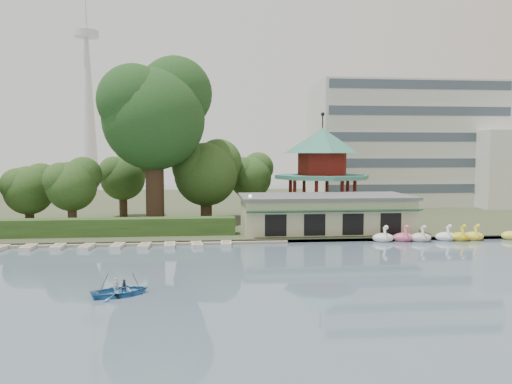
{
  "coord_description": "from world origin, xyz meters",
  "views": [
    {
      "loc": [
        -2.85,
        -31.45,
        8.82
      ],
      "look_at": [
        2.0,
        18.0,
        5.0
      ],
      "focal_mm": 35.0,
      "sensor_mm": 36.0,
      "label": 1
    }
  ],
  "objects": [
    {
      "name": "embankment",
      "position": [
        0.0,
        17.3,
        0.15
      ],
      "size": [
        220.0,
        0.6,
        0.3
      ],
      "primitive_type": "cube",
      "color": "gray",
      "rests_on": "ground"
    },
    {
      "name": "hedge",
      "position": [
        -15.0,
        20.5,
        1.3
      ],
      "size": [
        30.0,
        2.0,
        1.8
      ],
      "primitive_type": "cube",
      "color": "#2F4F1F",
      "rests_on": "shore"
    },
    {
      "name": "office_building",
      "position": [
        32.67,
        49.0,
        9.73
      ],
      "size": [
        38.0,
        18.0,
        20.0
      ],
      "color": "silver",
      "rests_on": "shore"
    },
    {
      "name": "shore",
      "position": [
        0.0,
        52.0,
        0.2
      ],
      "size": [
        220.0,
        70.0,
        0.4
      ],
      "primitive_type": "cube",
      "color": "#424930",
      "rests_on": "ground"
    },
    {
      "name": "ground_plane",
      "position": [
        0.0,
        0.0,
        0.0
      ],
      "size": [
        220.0,
        220.0,
        0.0
      ],
      "primitive_type": "plane",
      "color": "slate",
      "rests_on": "ground"
    },
    {
      "name": "big_tree",
      "position": [
        -8.84,
        28.19,
        13.85
      ],
      "size": [
        13.07,
        12.18,
        20.09
      ],
      "color": "#3A281C",
      "rests_on": "shore"
    },
    {
      "name": "moored_rowboats",
      "position": [
        -14.09,
        15.81,
        0.18
      ],
      "size": [
        27.13,
        2.71,
        0.36
      ],
      "color": "beige",
      "rests_on": "ground"
    },
    {
      "name": "rowboat_with_passengers",
      "position": [
        -8.3,
        -0.22,
        0.51
      ],
      "size": [
        5.86,
        5.05,
        2.01
      ],
      "color": "teal",
      "rests_on": "ground"
    },
    {
      "name": "dock",
      "position": [
        -12.0,
        17.2,
        0.12
      ],
      "size": [
        34.0,
        1.6,
        0.24
      ],
      "primitive_type": "cube",
      "color": "gray",
      "rests_on": "ground"
    },
    {
      "name": "boathouse",
      "position": [
        10.0,
        21.97,
        2.37
      ],
      "size": [
        18.6,
        9.39,
        3.9
      ],
      "color": "#BDB78F",
      "rests_on": "shore"
    },
    {
      "name": "pavilion",
      "position": [
        12.0,
        32.0,
        7.48
      ],
      "size": [
        12.4,
        12.4,
        13.5
      ],
      "color": "#BDB78F",
      "rests_on": "shore"
    },
    {
      "name": "broadcast_tower",
      "position": [
        -42.0,
        140.0,
        33.98
      ],
      "size": [
        8.0,
        8.0,
        96.0
      ],
      "color": "silver",
      "rests_on": "ground"
    },
    {
      "name": "lamp_post",
      "position": [
        1.5,
        19.0,
        3.34
      ],
      "size": [
        0.36,
        0.36,
        4.28
      ],
      "color": "black",
      "rests_on": "shore"
    },
    {
      "name": "small_trees",
      "position": [
        -10.84,
        31.76,
        6.01
      ],
      "size": [
        38.91,
        15.85,
        10.34
      ],
      "color": "#3A281C",
      "rests_on": "shore"
    },
    {
      "name": "swan_boats",
      "position": [
        23.23,
        16.63,
        0.4
      ],
      "size": [
        19.35,
        2.17,
        1.92
      ],
      "color": "white",
      "rests_on": "ground"
    }
  ]
}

